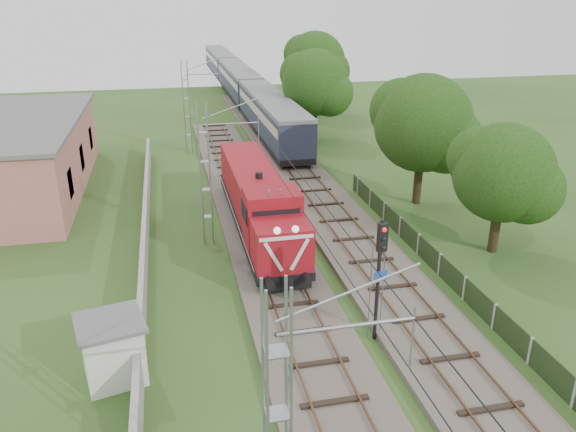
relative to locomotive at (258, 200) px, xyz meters
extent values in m
plane|color=#294C1C|center=(0.00, -12.64, -2.11)|extent=(140.00, 140.00, 0.00)
cube|color=#6B6054|center=(0.00, -5.64, -1.96)|extent=(4.20, 70.00, 0.30)
cube|color=black|center=(0.00, -5.64, -1.76)|extent=(2.40, 70.00, 0.10)
cube|color=brown|center=(-0.85, -5.64, -1.68)|extent=(0.08, 70.00, 0.05)
cube|color=brown|center=(0.85, -5.64, -1.68)|extent=(0.08, 70.00, 0.05)
cube|color=#6B6054|center=(5.00, 7.36, -1.96)|extent=(4.20, 80.00, 0.30)
cube|color=black|center=(5.00, 7.36, -1.76)|extent=(2.40, 80.00, 0.10)
cube|color=brown|center=(4.15, 7.36, -1.68)|extent=(0.08, 80.00, 0.05)
cube|color=brown|center=(5.85, 7.36, -1.68)|extent=(0.08, 80.00, 0.05)
cylinder|color=gray|center=(-1.50, -20.64, 4.69)|extent=(3.00, 0.08, 0.08)
cylinder|color=gray|center=(-1.50, -0.64, 4.69)|extent=(3.00, 0.08, 0.08)
cylinder|color=gray|center=(-1.50, 19.36, 4.69)|extent=(3.00, 0.08, 0.08)
cylinder|color=black|center=(0.00, -0.64, 3.39)|extent=(0.03, 70.00, 0.03)
cylinder|color=black|center=(0.00, -0.64, 4.69)|extent=(0.03, 70.00, 0.03)
cube|color=#9E9E99|center=(-6.50, -0.64, -1.36)|extent=(0.25, 40.00, 1.50)
cube|color=#BD6C66|center=(-15.00, 11.36, 0.39)|extent=(8.00, 20.00, 5.00)
cube|color=#606060|center=(-15.00, 11.36, 2.99)|extent=(8.40, 20.40, 0.25)
cube|color=black|center=(-11.05, 5.36, 0.09)|extent=(0.10, 1.60, 1.80)
cube|color=black|center=(-11.05, 11.36, 0.09)|extent=(0.10, 1.60, 1.80)
cube|color=black|center=(-11.05, 17.36, 0.09)|extent=(0.10, 1.60, 1.80)
cube|color=black|center=(8.00, -9.64, -1.51)|extent=(0.05, 32.00, 1.15)
cube|color=#9E9E99|center=(8.00, 5.36, -1.51)|extent=(0.12, 0.12, 1.20)
cube|color=black|center=(0.00, 0.11, -1.15)|extent=(2.77, 15.71, 0.46)
cube|color=black|center=(0.00, -4.97, -1.42)|extent=(2.03, 3.33, 0.46)
cube|color=black|center=(0.00, 5.19, -1.42)|extent=(2.03, 3.33, 0.46)
cube|color=black|center=(0.00, -7.65, -1.52)|extent=(2.40, 0.23, 0.32)
cube|color=maroon|center=(0.00, -6.58, 0.15)|extent=(2.68, 2.31, 2.12)
sphere|color=white|center=(-0.42, -7.69, 1.35)|extent=(0.33, 0.33, 0.33)
sphere|color=white|center=(0.42, -7.69, 1.35)|extent=(0.33, 0.33, 0.33)
cube|color=silver|center=(-0.60, -7.76, 0.10)|extent=(0.93, 0.06, 1.55)
cube|color=silver|center=(0.60, -7.76, 0.10)|extent=(0.93, 0.06, 1.55)
cube|color=silver|center=(0.00, -7.76, 0.98)|extent=(2.49, 0.06, 0.17)
cube|color=maroon|center=(0.00, -4.32, 0.56)|extent=(2.77, 2.22, 2.96)
cube|color=black|center=(0.00, -5.45, 1.02)|extent=(2.31, 0.06, 0.83)
cube|color=maroon|center=(0.00, 2.38, 0.28)|extent=(2.59, 11.18, 2.40)
cylinder|color=black|center=(0.00, -0.44, 1.62)|extent=(0.41, 0.41, 0.37)
cylinder|color=gray|center=(-0.28, -5.06, 2.18)|extent=(0.11, 0.11, 0.32)
cylinder|color=gray|center=(0.28, -5.06, 2.18)|extent=(0.11, 0.11, 0.32)
cube|color=black|center=(5.00, 22.16, -1.20)|extent=(2.94, 22.29, 0.51)
cube|color=#292F45|center=(5.00, 22.16, 0.42)|extent=(3.04, 22.29, 2.74)
cube|color=beige|center=(5.00, 22.16, 0.93)|extent=(3.08, 21.40, 0.76)
cube|color=slate|center=(5.00, 22.16, 1.94)|extent=(3.09, 22.29, 0.35)
cube|color=black|center=(5.00, 45.47, -1.20)|extent=(2.94, 22.29, 0.51)
cube|color=#292F45|center=(5.00, 45.47, 0.42)|extent=(3.04, 22.29, 2.74)
cube|color=beige|center=(5.00, 45.47, 0.93)|extent=(3.08, 21.40, 0.76)
cube|color=slate|center=(5.00, 45.47, 1.94)|extent=(3.09, 22.29, 0.35)
cube|color=black|center=(5.00, 68.77, -1.20)|extent=(2.94, 22.29, 0.51)
cube|color=#292F45|center=(5.00, 68.77, 0.42)|extent=(3.04, 22.29, 2.74)
cube|color=beige|center=(5.00, 68.77, 0.93)|extent=(3.08, 21.40, 0.76)
cube|color=slate|center=(5.00, 68.77, 1.94)|extent=(3.09, 22.29, 0.35)
cylinder|color=black|center=(2.83, -11.74, 0.53)|extent=(0.15, 0.15, 5.27)
cube|color=black|center=(2.83, -11.89, 2.53)|extent=(0.41, 0.30, 1.16)
sphere|color=red|center=(2.83, -12.02, 2.90)|extent=(0.19, 0.19, 0.19)
sphere|color=black|center=(2.83, -12.02, 2.53)|extent=(0.19, 0.19, 0.19)
sphere|color=black|center=(2.83, -12.02, 2.16)|extent=(0.19, 0.19, 0.19)
cube|color=#1A409F|center=(2.88, -11.86, 0.84)|extent=(0.58, 0.16, 0.42)
cube|color=silver|center=(-7.40, -12.04, -0.99)|extent=(2.43, 2.43, 2.23)
cube|color=#606060|center=(-7.40, -12.04, 0.23)|extent=(2.80, 2.80, 0.15)
cylinder|color=#3A2B18|center=(12.18, -5.13, -0.50)|extent=(0.52, 0.52, 3.21)
sphere|color=#12350E|center=(12.18, -5.13, 2.42)|extent=(5.25, 5.25, 5.25)
sphere|color=#12350E|center=(13.23, -5.91, 1.69)|extent=(3.68, 3.68, 3.68)
sphere|color=#12350E|center=(11.26, -4.21, 3.00)|extent=(3.41, 3.41, 3.41)
cylinder|color=#3A2B18|center=(11.33, 2.92, -0.17)|extent=(0.55, 0.55, 3.88)
sphere|color=#12350E|center=(11.33, 2.92, 3.36)|extent=(6.34, 6.34, 6.34)
sphere|color=#12350E|center=(12.59, 1.96, 2.47)|extent=(4.44, 4.44, 4.44)
sphere|color=#12350E|center=(10.22, 4.03, 4.06)|extent=(4.12, 4.12, 4.12)
cylinder|color=#3A2B18|center=(9.18, 21.93, -0.19)|extent=(0.54, 0.54, 3.84)
sphere|color=#12350E|center=(9.18, 21.93, 3.30)|extent=(6.28, 6.28, 6.28)
sphere|color=#12350E|center=(10.44, 20.99, 2.43)|extent=(4.39, 4.39, 4.39)
sphere|color=#12350E|center=(8.08, 23.03, 4.00)|extent=(4.08, 4.08, 4.08)
cylinder|color=#3A2B18|center=(12.44, 34.07, 0.00)|extent=(0.60, 0.60, 4.20)
sphere|color=#12350E|center=(12.44, 34.07, 3.82)|extent=(6.88, 6.88, 6.88)
sphere|color=#12350E|center=(13.82, 33.03, 2.86)|extent=(4.82, 4.82, 4.82)
sphere|color=#12350E|center=(11.24, 35.27, 4.58)|extent=(4.47, 4.47, 4.47)
camera|label=1|loc=(-4.85, -30.15, 11.15)|focal=35.00mm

